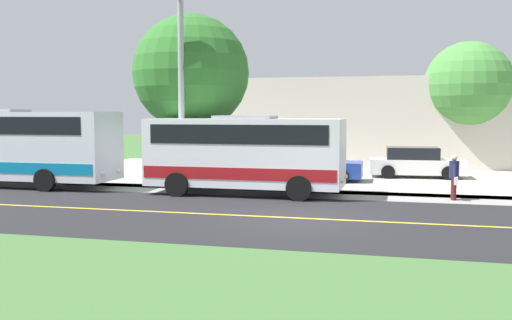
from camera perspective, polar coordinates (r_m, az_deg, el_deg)
The scene contains 13 objects.
ground_plane at distance 17.12m, azimuth 4.13°, elevation -5.74°, with size 120.00×120.00×0.00m, color #3D6633.
road_surface at distance 17.12m, azimuth 4.13°, elevation -5.73°, with size 8.00×100.00×0.01m, color black.
sidewalk at distance 22.20m, azimuth 6.50°, elevation -3.36°, with size 2.40×100.00×0.01m, color gray.
parking_lot_surface at distance 29.15m, azimuth 14.29°, elevation -1.57°, with size 14.00×36.00×0.01m, color #B2ADA3.
road_centre_line at distance 17.12m, azimuth 4.13°, elevation -5.71°, with size 0.16×100.00×0.00m, color gold.
shuttle_bus_front at distance 21.95m, azimuth -1.05°, elevation 0.88°, with size 2.74×7.48×2.99m.
pedestrian_with_bags at distance 21.71m, azimuth 18.90°, elevation -1.50°, with size 0.72×0.34×1.60m.
street_light_pole at distance 23.12m, azimuth -7.49°, elevation 7.44°, with size 1.97×0.24×7.65m.
parked_car_near at distance 26.69m, azimuth 5.57°, elevation -0.53°, with size 2.09×4.44×1.45m.
parked_car_far at distance 28.85m, azimuth 15.41°, elevation -0.29°, with size 2.22×4.50×1.45m.
tree_curbside at distance 25.68m, azimuth -6.41°, elevation 8.52°, with size 5.06×5.06×7.37m.
tree_lot_edge at distance 34.19m, azimuth 20.19°, elevation 6.90°, with size 4.79×4.79×7.01m.
commercial_building at distance 37.99m, azimuth 14.85°, elevation 3.71°, with size 10.00×22.38×5.13m, color beige.
Camera 1 is at (16.58, 2.95, 3.09)m, focal length 40.67 mm.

